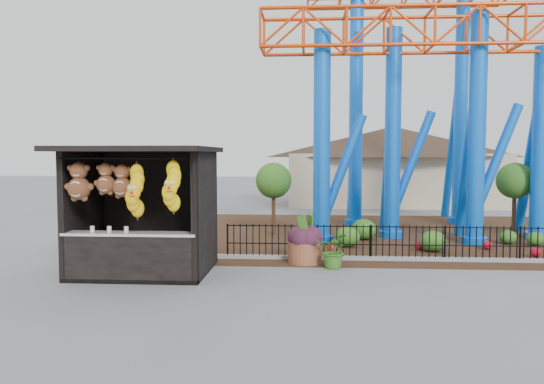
# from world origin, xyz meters

# --- Properties ---
(ground) EXTENTS (120.00, 120.00, 0.00)m
(ground) POSITION_xyz_m (0.00, 0.00, 0.00)
(ground) COLOR slate
(ground) RESTS_ON ground
(mulch_bed) EXTENTS (18.00, 12.00, 0.02)m
(mulch_bed) POSITION_xyz_m (4.00, 8.00, 0.01)
(mulch_bed) COLOR #331E11
(mulch_bed) RESTS_ON ground
(curb) EXTENTS (18.00, 0.18, 0.12)m
(curb) POSITION_xyz_m (4.00, 3.00, 0.06)
(curb) COLOR gray
(curb) RESTS_ON ground
(prize_booth) EXTENTS (3.50, 3.40, 3.12)m
(prize_booth) POSITION_xyz_m (-3.02, 0.90, 1.54)
(prize_booth) COLOR black
(prize_booth) RESTS_ON ground
(picket_fence) EXTENTS (12.20, 0.06, 1.00)m
(picket_fence) POSITION_xyz_m (4.90, 3.00, 0.50)
(picket_fence) COLOR black
(picket_fence) RESTS_ON ground
(roller_coaster) EXTENTS (11.00, 6.37, 10.82)m
(roller_coaster) POSITION_xyz_m (5.12, 8.23, 6.44)
(roller_coaster) COLOR blue
(roller_coaster) RESTS_ON ground
(terracotta_planter) EXTENTS (0.93, 0.93, 0.59)m
(terracotta_planter) POSITION_xyz_m (0.98, 2.51, 0.29)
(terracotta_planter) COLOR brown
(terracotta_planter) RESTS_ON ground
(planter_foliage) EXTENTS (0.70, 0.70, 0.64)m
(planter_foliage) POSITION_xyz_m (0.98, 2.51, 0.91)
(planter_foliage) COLOR #381627
(planter_foliage) RESTS_ON terracotta_planter
(potted_plant) EXTENTS (1.01, 0.93, 0.95)m
(potted_plant) POSITION_xyz_m (1.75, 1.95, 0.48)
(potted_plant) COLOR #225519
(potted_plant) RESTS_ON ground
(landscaping) EXTENTS (7.02, 3.49, 0.70)m
(landscaping) POSITION_xyz_m (4.15, 5.53, 0.32)
(landscaping) COLOR #2F601C
(landscaping) RESTS_ON mulch_bed
(pavilion) EXTENTS (15.00, 15.00, 4.80)m
(pavilion) POSITION_xyz_m (6.00, 20.00, 3.07)
(pavilion) COLOR #BFAD8C
(pavilion) RESTS_ON ground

